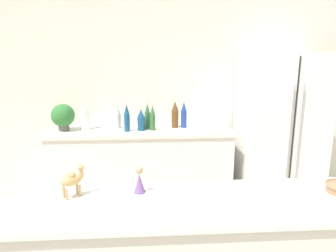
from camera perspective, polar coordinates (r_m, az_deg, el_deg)
name	(u,v)px	position (r m, az deg, el deg)	size (l,w,h in m)	color
wall_back	(173,94)	(3.64, 0.97, 6.08)	(8.00, 0.06, 2.55)	silver
back_counter	(142,168)	(3.50, -5.05, -7.95)	(2.01, 0.63, 0.92)	silver
refrigerator	(278,132)	(3.62, 20.29, -1.13)	(0.86, 0.71, 1.75)	white
potted_plant	(63,116)	(3.44, -19.37, 1.79)	(0.25, 0.25, 0.29)	#595451
paper_towel_roll	(85,118)	(3.43, -15.52, 1.45)	(0.11, 0.11, 0.25)	white
back_bottle_0	(153,118)	(3.28, -2.96, 1.48)	(0.06, 0.06, 0.28)	#2D6033
back_bottle_1	(118,118)	(3.42, -9.55, 1.59)	(0.07, 0.07, 0.25)	#B2B7BC
back_bottle_2	(141,120)	(3.28, -5.15, 1.12)	(0.08, 0.08, 0.24)	navy
back_bottle_3	(127,118)	(3.25, -7.84, 1.49)	(0.06, 0.06, 0.30)	navy
back_bottle_4	(147,116)	(3.35, -3.94, 1.83)	(0.06, 0.06, 0.29)	#2D6033
back_bottle_5	(175,115)	(3.40, 1.26, 2.17)	(0.08, 0.08, 0.31)	brown
back_bottle_6	(184,115)	(3.41, 3.03, 2.13)	(0.07, 0.07, 0.30)	navy
camel_figurine	(72,179)	(1.67, -17.79, -9.68)	(0.13, 0.12, 0.17)	tan
wise_man_figurine_blue	(140,182)	(1.66, -5.45, -10.49)	(0.06, 0.06, 0.15)	#6B4784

